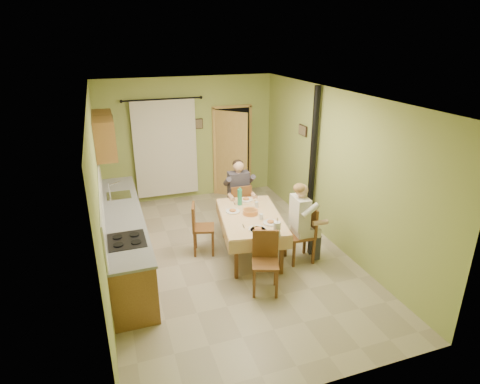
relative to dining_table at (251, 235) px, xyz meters
name	(u,v)px	position (x,y,z in m)	size (l,w,h in m)	color
floor	(229,256)	(-0.39, 0.05, -0.38)	(4.00, 6.00, 0.01)	tan
room_shell	(227,157)	(-0.39, 0.05, 1.44)	(4.04, 6.04, 2.82)	#9EAE59
kitchen_run	(124,237)	(-2.10, 0.45, 0.10)	(0.64, 3.64, 1.56)	brown
upper_cabinets	(104,134)	(-2.21, 1.75, 1.57)	(0.35, 1.40, 0.70)	brown
curtain	(166,148)	(-0.94, 2.95, 0.88)	(1.70, 0.07, 2.22)	black
doorway	(232,152)	(0.60, 2.89, 0.67)	(0.96, 0.62, 2.15)	black
dining_table	(251,235)	(0.00, 0.00, 0.00)	(1.27, 1.82, 0.76)	tan
tableware	(254,214)	(0.01, -0.09, 0.43)	(0.70, 1.66, 0.33)	white
chair_far	(239,215)	(0.14, 1.03, -0.09)	(0.42, 0.42, 0.96)	brown
chair_near	(265,274)	(-0.18, -1.10, -0.09)	(0.50, 0.50, 0.95)	brown
chair_right	(300,245)	(0.74, -0.46, -0.09)	(0.44, 0.44, 0.98)	brown
chair_left	(203,238)	(-0.77, 0.34, -0.09)	(0.46, 0.46, 0.93)	brown
man_far	(239,187)	(0.14, 1.04, 0.50)	(0.59, 0.47, 1.39)	#38333D
man_right	(302,214)	(0.73, -0.46, 0.50)	(0.47, 0.59, 1.39)	beige
stove_flue	(311,179)	(1.51, 0.65, 0.64)	(0.24, 0.24, 2.80)	black
picture_back	(199,124)	(-0.14, 3.02, 1.37)	(0.19, 0.03, 0.23)	black
picture_right	(303,130)	(1.58, 1.25, 1.47)	(0.03, 0.31, 0.21)	brown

